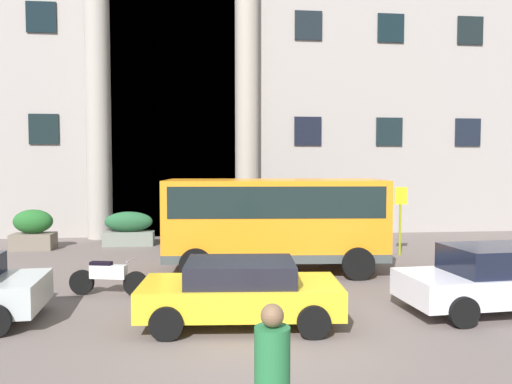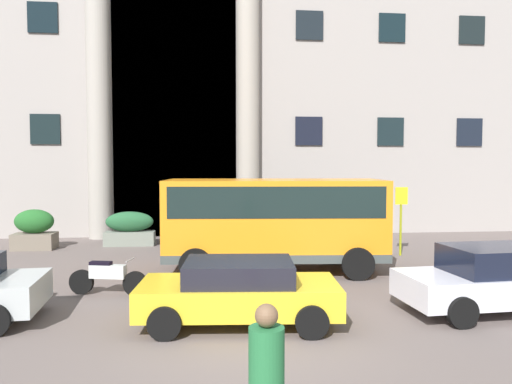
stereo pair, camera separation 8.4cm
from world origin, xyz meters
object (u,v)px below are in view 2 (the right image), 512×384
object	(u,v)px
scooter_by_planter	(106,276)
parked_hatchback_near	(239,291)
orange_minibus	(274,216)
hedge_planter_far_east	(130,229)
hedge_planter_west	(34,230)
hedge_planter_far_west	(296,225)
bus_stop_sign	(401,213)
parked_sedan_far	(504,278)

from	to	relation	value
scooter_by_planter	parked_hatchback_near	bearing A→B (deg)	-26.23
orange_minibus	hedge_planter_far_east	world-z (taller)	orange_minibus
scooter_by_planter	hedge_planter_west	bearing A→B (deg)	132.76
hedge_planter_west	hedge_planter_far_west	bearing A→B (deg)	1.86
bus_stop_sign	parked_sedan_far	bearing A→B (deg)	-93.38
bus_stop_sign	hedge_planter_far_east	distance (m)	10.28
bus_stop_sign	parked_sedan_far	world-z (taller)	bus_stop_sign
parked_hatchback_near	hedge_planter_west	bearing A→B (deg)	131.13
bus_stop_sign	scooter_by_planter	xyz separation A→B (m)	(-9.17, -4.30, -1.03)
orange_minibus	parked_sedan_far	xyz separation A→B (m)	(4.34, -4.56, -0.91)
parked_hatchback_near	hedge_planter_far_west	bearing A→B (deg)	77.51
hedge_planter_far_west	hedge_planter_west	bearing A→B (deg)	-178.14
orange_minibus	bus_stop_sign	size ratio (longest dim) A/B	2.73
bus_stop_sign	hedge_planter_far_east	size ratio (longest dim) A/B	1.24
hedge_planter_far_east	parked_hatchback_near	bearing A→B (deg)	-70.07
hedge_planter_far_east	scooter_by_planter	bearing A→B (deg)	-85.66
bus_stop_sign	hedge_planter_far_east	xyz separation A→B (m)	(-9.74, 3.20, -0.85)
orange_minibus	parked_hatchback_near	size ratio (longest dim) A/B	1.62
bus_stop_sign	hedge_planter_far_west	world-z (taller)	bus_stop_sign
hedge_planter_west	scooter_by_planter	size ratio (longest dim) A/B	0.77
bus_stop_sign	parked_hatchback_near	world-z (taller)	bus_stop_sign
orange_minibus	hedge_planter_west	world-z (taller)	orange_minibus
parked_sedan_far	parked_hatchback_near	xyz separation A→B (m)	(-5.73, -0.25, -0.06)
parked_sedan_far	parked_hatchback_near	distance (m)	5.73
bus_stop_sign	parked_hatchback_near	bearing A→B (deg)	-132.02
hedge_planter_far_east	hedge_planter_far_west	world-z (taller)	hedge_planter_far_west
hedge_planter_far_east	parked_sedan_far	xyz separation A→B (m)	(9.35, -9.74, 0.08)
hedge_planter_far_east	hedge_planter_far_west	distance (m)	6.60
orange_minibus	hedge_planter_far_west	world-z (taller)	orange_minibus
bus_stop_sign	parked_hatchback_near	distance (m)	9.17
orange_minibus	hedge_planter_far_east	bearing A→B (deg)	138.50
bus_stop_sign	hedge_planter_far_east	world-z (taller)	bus_stop_sign
orange_minibus	scooter_by_planter	distance (m)	5.15
scooter_by_planter	bus_stop_sign	bearing A→B (deg)	38.10
orange_minibus	bus_stop_sign	xyz separation A→B (m)	(4.72, 1.98, -0.14)
bus_stop_sign	parked_sedan_far	xyz separation A→B (m)	(-0.39, -6.54, -0.76)
parked_sedan_far	orange_minibus	bearing A→B (deg)	129.72
parked_hatchback_near	scooter_by_planter	bearing A→B (deg)	145.25
hedge_planter_far_east	parked_hatchback_near	world-z (taller)	hedge_planter_far_east
orange_minibus	hedge_planter_far_west	size ratio (longest dim) A/B	3.71
bus_stop_sign	hedge_planter_west	size ratio (longest dim) A/B	1.59
parked_sedan_far	hedge_planter_far_west	bearing A→B (deg)	102.29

